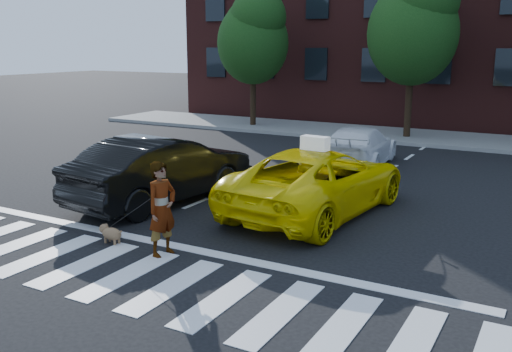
# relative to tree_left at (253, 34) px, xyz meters

# --- Properties ---
(ground) EXTENTS (120.00, 120.00, 0.00)m
(ground) POSITION_rel_tree_left_xyz_m (6.97, -17.00, -4.44)
(ground) COLOR black
(ground) RESTS_ON ground
(crosswalk) EXTENTS (13.00, 2.40, 0.01)m
(crosswalk) POSITION_rel_tree_left_xyz_m (6.97, -17.00, -4.43)
(crosswalk) COLOR silver
(crosswalk) RESTS_ON ground
(stop_line) EXTENTS (12.00, 0.30, 0.01)m
(stop_line) POSITION_rel_tree_left_xyz_m (6.97, -15.40, -4.43)
(stop_line) COLOR silver
(stop_line) RESTS_ON ground
(sidewalk_far) EXTENTS (30.00, 4.00, 0.15)m
(sidewalk_far) POSITION_rel_tree_left_xyz_m (6.97, 0.50, -4.37)
(sidewalk_far) COLOR slate
(sidewalk_far) RESTS_ON ground
(building) EXTENTS (26.00, 10.00, 12.00)m
(building) POSITION_rel_tree_left_xyz_m (6.97, 8.00, 1.56)
(building) COLOR #4B1D1A
(building) RESTS_ON ground
(tree_left) EXTENTS (3.39, 3.38, 6.50)m
(tree_left) POSITION_rel_tree_left_xyz_m (0.00, 0.00, 0.00)
(tree_left) COLOR black
(tree_left) RESTS_ON ground
(tree_mid) EXTENTS (3.69, 3.69, 7.10)m
(tree_mid) POSITION_rel_tree_left_xyz_m (7.50, -0.00, 0.41)
(tree_mid) COLOR black
(tree_mid) RESTS_ON ground
(taxi) EXTENTS (3.14, 5.85, 1.56)m
(taxi) POSITION_rel_tree_left_xyz_m (8.37, -11.80, -3.66)
(taxi) COLOR #E1CA04
(taxi) RESTS_ON ground
(black_sedan) EXTENTS (2.51, 5.41, 1.72)m
(black_sedan) POSITION_rel_tree_left_xyz_m (4.53, -12.85, -3.58)
(black_sedan) COLOR black
(black_sedan) RESTS_ON ground
(white_suv) EXTENTS (2.30, 4.75, 1.33)m
(white_suv) POSITION_rel_tree_left_xyz_m (7.47, -6.20, -3.77)
(white_suv) COLOR white
(white_suv) RESTS_ON ground
(woman) EXTENTS (0.53, 0.72, 1.83)m
(woman) POSITION_rel_tree_left_xyz_m (6.91, -15.90, -3.52)
(woman) COLOR #999999
(woman) RESTS_ON ground
(dog) EXTENTS (0.65, 0.29, 0.37)m
(dog) POSITION_rel_tree_left_xyz_m (5.55, -15.89, -4.22)
(dog) COLOR #9B764F
(dog) RESTS_ON ground
(taxi_sign) EXTENTS (0.67, 0.34, 0.32)m
(taxi_sign) POSITION_rel_tree_left_xyz_m (8.37, -12.00, -2.72)
(taxi_sign) COLOR white
(taxi_sign) RESTS_ON taxi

